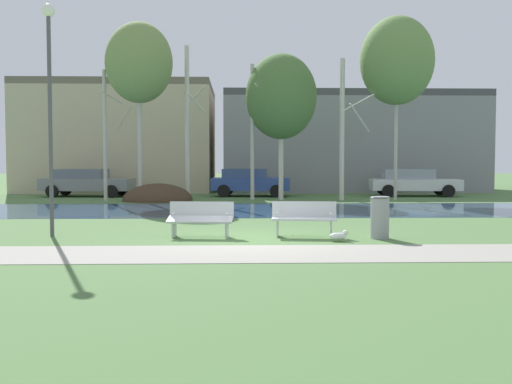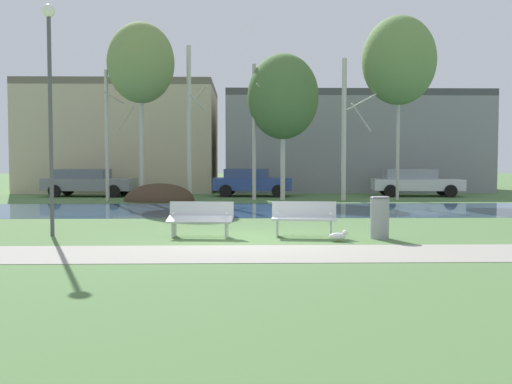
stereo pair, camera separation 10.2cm
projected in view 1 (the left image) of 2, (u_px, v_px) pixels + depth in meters
The scene contains 21 objects.
ground_plane at pixel (246, 207), 24.45m from camera, with size 120.00×120.00×0.00m, color #4C703D.
paved_path_strip at pixel (256, 254), 12.31m from camera, with size 60.00×2.33×0.01m, color gray.
river_band at pixel (247, 210), 23.08m from camera, with size 80.00×6.66×0.01m, color #33516B.
soil_mound at pixel (158, 201), 28.25m from camera, with size 3.26×3.41×1.62m, color #423021.
bench_left at pixel (201, 218), 14.92m from camera, with size 1.65×0.72×0.87m.
bench_right at pixel (304, 218), 15.00m from camera, with size 1.65×0.72×0.87m.
trash_bin at pixel (380, 217), 14.69m from camera, with size 0.48×0.48×1.02m.
seagull at pixel (339, 236), 14.16m from camera, with size 0.47×0.17×0.27m.
streetlamp at pixel (50, 84), 14.97m from camera, with size 0.32×0.32×5.74m.
birch_far_left at pixel (106, 134), 27.89m from camera, with size 1.40×2.12×6.04m.
birch_left at pixel (139, 63), 27.76m from camera, with size 3.08×3.08×8.20m.
birch_center_left at pixel (188, 122), 29.08m from camera, with size 1.00×1.76×7.36m.
birch_center at pixel (253, 131), 28.56m from camera, with size 1.59×2.62×6.40m.
birch_center_right at pixel (281, 97), 28.73m from camera, with size 3.37×3.37×6.93m.
birch_right at pixel (343, 128), 28.48m from camera, with size 1.61×2.77×6.64m.
birch_far_right at pixel (397, 61), 28.55m from camera, with size 3.47×3.47×8.66m.
parked_van_nearest_grey at pixel (86, 182), 31.44m from camera, with size 4.77×2.34×1.43m.
parked_sedan_second_blue at pixel (250, 182), 31.65m from camera, with size 4.18×2.31×1.44m.
parked_hatch_third_white at pixel (413, 182), 31.72m from camera, with size 4.72×2.33×1.42m.
building_beige_block at pixel (124, 139), 38.38m from camera, with size 11.19×9.68×6.50m.
building_grey_warehouse at pixel (345, 143), 39.18m from camera, with size 15.46×9.99×5.94m.
Camera 1 is at (-0.38, -14.39, 1.91)m, focal length 42.56 mm.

